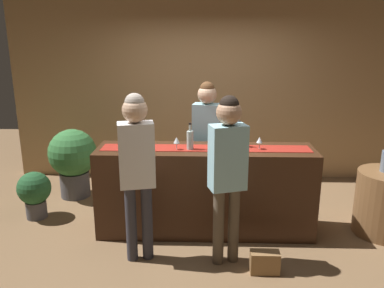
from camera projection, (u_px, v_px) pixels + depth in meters
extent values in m
plane|color=brown|center=(205.00, 230.00, 4.67)|extent=(10.00, 10.00, 0.00)
cube|color=tan|center=(206.00, 87.00, 6.11)|extent=(6.00, 0.12, 2.90)
cube|color=#3D2314|center=(205.00, 190.00, 4.53)|extent=(2.45, 0.60, 1.00)
cube|color=maroon|center=(206.00, 148.00, 4.40)|extent=(2.32, 0.28, 0.01)
cylinder|color=#B2C6C1|center=(190.00, 140.00, 4.32)|extent=(0.07, 0.07, 0.21)
cylinder|color=#B2C6C1|center=(190.00, 128.00, 4.28)|extent=(0.03, 0.03, 0.08)
cylinder|color=black|center=(190.00, 124.00, 4.27)|extent=(0.03, 0.03, 0.02)
cylinder|color=brown|center=(239.00, 138.00, 4.42)|extent=(0.07, 0.07, 0.21)
cylinder|color=brown|center=(240.00, 126.00, 4.38)|extent=(0.03, 0.03, 0.08)
cylinder|color=black|center=(240.00, 122.00, 4.37)|extent=(0.03, 0.03, 0.02)
cylinder|color=silver|center=(259.00, 149.00, 4.35)|extent=(0.06, 0.06, 0.00)
cylinder|color=silver|center=(259.00, 146.00, 4.34)|extent=(0.01, 0.01, 0.08)
cone|color=silver|center=(260.00, 140.00, 4.32)|extent=(0.07, 0.07, 0.06)
cylinder|color=silver|center=(177.00, 150.00, 4.34)|extent=(0.06, 0.06, 0.00)
cylinder|color=silver|center=(177.00, 146.00, 4.33)|extent=(0.01, 0.01, 0.08)
cone|color=silver|center=(177.00, 140.00, 4.31)|extent=(0.07, 0.07, 0.06)
cylinder|color=#26262B|center=(212.00, 182.00, 5.10)|extent=(0.11, 0.11, 0.79)
cylinder|color=#26262B|center=(200.00, 181.00, 5.14)|extent=(0.11, 0.11, 0.79)
cube|color=#99D1E0|center=(207.00, 128.00, 4.93)|extent=(0.37, 0.26, 0.62)
sphere|color=#DBAD89|center=(207.00, 94.00, 4.81)|extent=(0.24, 0.24, 0.24)
sphere|color=brown|center=(207.00, 89.00, 4.80)|extent=(0.18, 0.18, 0.18)
cylinder|color=brown|center=(218.00, 227.00, 3.89)|extent=(0.11, 0.11, 0.79)
cylinder|color=brown|center=(234.00, 225.00, 3.93)|extent=(0.11, 0.11, 0.79)
cube|color=#99D1E0|center=(228.00, 157.00, 3.72)|extent=(0.38, 0.29, 0.63)
sphere|color=tan|center=(229.00, 112.00, 3.61)|extent=(0.24, 0.24, 0.24)
sphere|color=black|center=(229.00, 105.00, 3.59)|extent=(0.19, 0.19, 0.19)
cylinder|color=#33333D|center=(131.00, 224.00, 3.95)|extent=(0.11, 0.11, 0.80)
cylinder|color=#33333D|center=(147.00, 222.00, 3.98)|extent=(0.11, 0.11, 0.80)
cube|color=white|center=(137.00, 155.00, 3.77)|extent=(0.38, 0.27, 0.63)
sphere|color=#DBAD89|center=(135.00, 110.00, 3.66)|extent=(0.24, 0.24, 0.24)
sphere|color=#AD9E8E|center=(134.00, 103.00, 3.64)|extent=(0.19, 0.19, 0.19)
cylinder|color=#4C4C51|center=(75.00, 184.00, 5.61)|extent=(0.41, 0.41, 0.36)
sphere|color=#387A3D|center=(73.00, 153.00, 5.48)|extent=(0.66, 0.66, 0.66)
cylinder|color=#4C4C51|center=(37.00, 209.00, 4.96)|extent=(0.25, 0.25, 0.22)
sphere|color=#23562D|center=(34.00, 188.00, 4.88)|extent=(0.41, 0.41, 0.41)
cube|color=olive|center=(265.00, 262.00, 3.80)|extent=(0.28, 0.14, 0.22)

